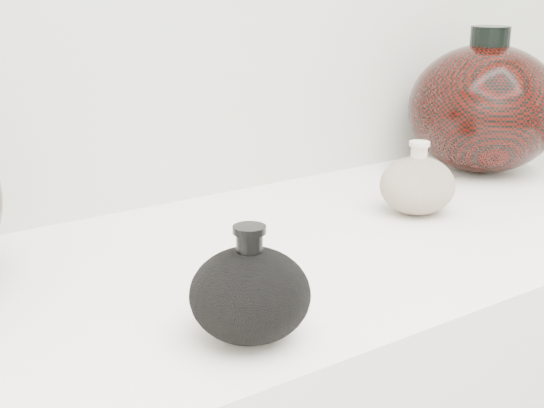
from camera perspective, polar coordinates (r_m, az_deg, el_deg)
black_gourd_vase at (r=0.68m, az=-1.67°, el=-6.77°), size 0.14×0.14×0.11m
cream_gourd_vase at (r=1.05m, az=10.88°, el=1.44°), size 0.13×0.13×0.10m
right_round_pot at (r=1.30m, az=15.70°, el=6.98°), size 0.27×0.27×0.24m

